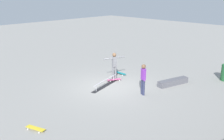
{
  "coord_description": "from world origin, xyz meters",
  "views": [
    {
      "loc": [
        9.14,
        9.18,
        4.9
      ],
      "look_at": [
        0.11,
        0.21,
        1.0
      ],
      "focal_mm": 41.36,
      "sensor_mm": 36.0,
      "label": 1
    }
  ],
  "objects_px": {
    "skateboard_main": "(114,80)",
    "loose_skateboard_yellow": "(35,128)",
    "skater_main": "(114,64)",
    "bystander_purple_shirt": "(143,78)",
    "skate_ledge": "(173,82)",
    "loose_skateboard_teal": "(121,73)",
    "grind_rail": "(105,83)"
  },
  "relations": [
    {
      "from": "grind_rail",
      "to": "skater_main",
      "type": "bearing_deg",
      "value": -176.88
    },
    {
      "from": "skate_ledge",
      "to": "bystander_purple_shirt",
      "type": "relative_size",
      "value": 1.22
    },
    {
      "from": "skateboard_main",
      "to": "loose_skateboard_teal",
      "type": "xyz_separation_m",
      "value": [
        -1.15,
        -0.57,
        0.0
      ]
    },
    {
      "from": "grind_rail",
      "to": "skateboard_main",
      "type": "relative_size",
      "value": 2.96
    },
    {
      "from": "grind_rail",
      "to": "loose_skateboard_yellow",
      "type": "distance_m",
      "value": 5.26
    },
    {
      "from": "skateboard_main",
      "to": "loose_skateboard_yellow",
      "type": "distance_m",
      "value": 6.19
    },
    {
      "from": "bystander_purple_shirt",
      "to": "loose_skateboard_teal",
      "type": "xyz_separation_m",
      "value": [
        -1.62,
        -3.0,
        -0.81
      ]
    },
    {
      "from": "skater_main",
      "to": "loose_skateboard_teal",
      "type": "height_order",
      "value": "skater_main"
    },
    {
      "from": "skater_main",
      "to": "loose_skateboard_yellow",
      "type": "bearing_deg",
      "value": 34.54
    },
    {
      "from": "grind_rail",
      "to": "skateboard_main",
      "type": "height_order",
      "value": "grind_rail"
    },
    {
      "from": "skateboard_main",
      "to": "loose_skateboard_yellow",
      "type": "height_order",
      "value": "same"
    },
    {
      "from": "skater_main",
      "to": "bystander_purple_shirt",
      "type": "relative_size",
      "value": 1.03
    },
    {
      "from": "skater_main",
      "to": "bystander_purple_shirt",
      "type": "distance_m",
      "value": 2.59
    },
    {
      "from": "skateboard_main",
      "to": "loose_skateboard_yellow",
      "type": "xyz_separation_m",
      "value": [
        5.94,
        1.75,
        0.0
      ]
    },
    {
      "from": "skater_main",
      "to": "skateboard_main",
      "type": "relative_size",
      "value": 1.98
    },
    {
      "from": "bystander_purple_shirt",
      "to": "loose_skateboard_teal",
      "type": "distance_m",
      "value": 3.5
    },
    {
      "from": "skate_ledge",
      "to": "loose_skateboard_yellow",
      "type": "height_order",
      "value": "skate_ledge"
    },
    {
      "from": "bystander_purple_shirt",
      "to": "loose_skateboard_yellow",
      "type": "relative_size",
      "value": 1.89
    },
    {
      "from": "bystander_purple_shirt",
      "to": "loose_skateboard_yellow",
      "type": "height_order",
      "value": "bystander_purple_shirt"
    },
    {
      "from": "loose_skateboard_yellow",
      "to": "loose_skateboard_teal",
      "type": "bearing_deg",
      "value": -90.16
    },
    {
      "from": "loose_skateboard_teal",
      "to": "loose_skateboard_yellow",
      "type": "relative_size",
      "value": 0.98
    },
    {
      "from": "grind_rail",
      "to": "skateboard_main",
      "type": "xyz_separation_m",
      "value": [
        -0.91,
        -0.23,
        -0.08
      ]
    },
    {
      "from": "skater_main",
      "to": "loose_skateboard_teal",
      "type": "relative_size",
      "value": 1.99
    },
    {
      "from": "grind_rail",
      "to": "skate_ledge",
      "type": "bearing_deg",
      "value": 122.57
    },
    {
      "from": "skate_ledge",
      "to": "loose_skateboard_teal",
      "type": "height_order",
      "value": "skate_ledge"
    },
    {
      "from": "grind_rail",
      "to": "skateboard_main",
      "type": "bearing_deg",
      "value": 179.5
    },
    {
      "from": "skater_main",
      "to": "skateboard_main",
      "type": "bearing_deg",
      "value": 60.81
    },
    {
      "from": "grind_rail",
      "to": "bystander_purple_shirt",
      "type": "xyz_separation_m",
      "value": [
        -0.44,
        2.2,
        0.73
      ]
    },
    {
      "from": "grind_rail",
      "to": "loose_skateboard_teal",
      "type": "bearing_deg",
      "value": -173.36
    },
    {
      "from": "skater_main",
      "to": "bystander_purple_shirt",
      "type": "height_order",
      "value": "skater_main"
    },
    {
      "from": "bystander_purple_shirt",
      "to": "loose_skateboard_yellow",
      "type": "distance_m",
      "value": 5.57
    },
    {
      "from": "skateboard_main",
      "to": "bystander_purple_shirt",
      "type": "distance_m",
      "value": 2.6
    }
  ]
}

